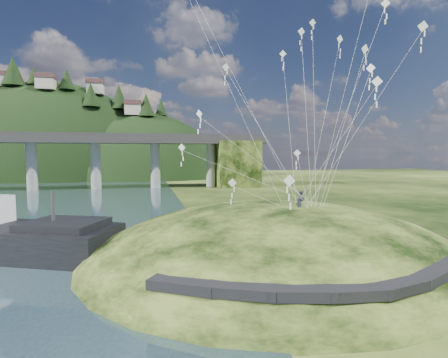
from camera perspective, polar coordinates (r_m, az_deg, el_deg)
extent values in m
plane|color=black|center=(29.37, -5.24, -14.74)|extent=(320.00, 320.00, 0.00)
ellipsoid|color=black|center=(33.59, 8.47, -15.01)|extent=(36.00, 32.00, 13.00)
cube|color=black|center=(21.05, -6.58, -16.70)|extent=(4.32, 3.62, 0.71)
cube|color=black|center=(20.03, 2.94, -17.59)|extent=(4.10, 2.97, 0.61)
cube|color=black|center=(20.14, 12.41, -17.58)|extent=(3.85, 2.37, 0.62)
cube|color=black|center=(21.17, 20.65, -16.78)|extent=(3.62, 1.83, 0.66)
cube|color=black|center=(23.02, 26.85, -15.22)|extent=(3.82, 2.27, 0.68)
cube|color=black|center=(25.58, 30.81, -13.18)|extent=(4.11, 2.97, 0.71)
cylinder|color=gray|center=(101.68, -28.90, 1.97)|extent=(2.60, 2.60, 13.00)
cylinder|color=gray|center=(98.47, -20.20, 2.18)|extent=(2.60, 2.60, 13.00)
cylinder|color=gray|center=(97.64, -11.14, 2.34)|extent=(2.60, 2.60, 13.00)
cylinder|color=gray|center=(99.26, -2.16, 2.45)|extent=(2.60, 2.60, 13.00)
cube|color=black|center=(100.89, 2.04, 2.47)|extent=(12.00, 11.00, 13.00)
ellipsoid|color=black|center=(158.60, -25.86, -1.84)|extent=(96.00, 68.00, 88.00)
ellipsoid|color=black|center=(146.88, -13.11, -3.55)|extent=(76.00, 56.00, 72.00)
cone|color=black|center=(152.48, -31.17, 14.83)|extent=(8.01, 8.01, 10.54)
cone|color=black|center=(149.71, -28.60, 14.61)|extent=(4.97, 4.97, 6.54)
cone|color=black|center=(144.93, -24.30, 14.63)|extent=(5.83, 5.83, 7.67)
cone|color=black|center=(137.60, -20.90, 12.73)|extent=(6.47, 6.47, 8.51)
cone|color=black|center=(143.54, -16.77, 12.72)|extent=(7.13, 7.13, 9.38)
cone|color=black|center=(137.82, -12.61, 11.74)|extent=(6.56, 6.56, 8.63)
cone|color=black|center=(143.49, -10.21, 11.40)|extent=(4.88, 4.88, 6.42)
cube|color=beige|center=(156.66, -32.55, 13.27)|extent=(6.00, 5.00, 4.00)
cube|color=#51312E|center=(157.13, -32.59, 14.24)|extent=(6.40, 5.40, 1.60)
cube|color=beige|center=(143.97, -27.09, 13.64)|extent=(6.00, 5.00, 4.00)
cube|color=#51312E|center=(144.46, -27.12, 14.70)|extent=(6.40, 5.40, 1.60)
cube|color=beige|center=(146.84, -20.25, 13.61)|extent=(6.00, 5.00, 4.00)
cube|color=#51312E|center=(147.31, -20.28, 14.64)|extent=(6.40, 5.40, 1.60)
cube|color=beige|center=(138.61, -14.65, 10.84)|extent=(6.00, 5.00, 4.00)
cube|color=#51312E|center=(138.95, -14.67, 11.94)|extent=(6.40, 5.40, 1.60)
cube|color=black|center=(34.82, -24.62, -6.75)|extent=(8.10, 7.53, 0.65)
cylinder|color=#2D2B2B|center=(35.22, -26.14, -4.36)|extent=(0.26, 0.26, 3.25)
cube|color=#361C16|center=(34.96, -10.06, -10.80)|extent=(15.65, 8.70, 0.40)
cylinder|color=#361C16|center=(32.73, -21.14, -12.59)|extent=(0.34, 0.34, 1.14)
cylinder|color=#361C16|center=(33.73, -15.40, -11.95)|extent=(0.34, 0.34, 1.14)
cylinder|color=#361C16|center=(35.04, -10.05, -11.25)|extent=(0.34, 0.34, 1.14)
cylinder|color=#361C16|center=(36.61, -5.15, -10.53)|extent=(0.34, 0.34, 1.14)
cylinder|color=#361C16|center=(38.43, -0.71, -9.80)|extent=(0.34, 0.34, 1.14)
imported|color=#272835|center=(30.71, 12.16, -2.91)|extent=(0.69, 0.54, 1.68)
imported|color=#272835|center=(34.97, 12.39, -1.96)|extent=(0.98, 0.78, 1.98)
cube|color=white|center=(32.49, 22.04, 19.06)|extent=(0.73, 0.20, 0.73)
cube|color=white|center=(32.36, 22.01, 18.17)|extent=(0.09, 0.06, 0.43)
cube|color=white|center=(32.23, 21.99, 17.27)|extent=(0.09, 0.06, 0.43)
cube|color=white|center=(32.11, 21.96, 16.36)|extent=(0.09, 0.06, 0.43)
cube|color=white|center=(40.76, 11.85, 4.17)|extent=(0.76, 0.35, 0.79)
cube|color=white|center=(40.76, 11.84, 3.37)|extent=(0.11, 0.04, 0.47)
cube|color=white|center=(40.78, 11.83, 2.57)|extent=(0.11, 0.04, 0.47)
cube|color=white|center=(40.79, 11.82, 1.77)|extent=(0.11, 0.04, 0.47)
cube|color=white|center=(38.11, -6.91, 5.12)|extent=(0.73, 0.50, 0.83)
cube|color=white|center=(38.10, -6.90, 4.22)|extent=(0.11, 0.06, 0.49)
cube|color=white|center=(38.11, -6.89, 3.31)|extent=(0.11, 0.06, 0.49)
cube|color=white|center=(38.12, -6.88, 2.41)|extent=(0.11, 0.06, 0.49)
cube|color=white|center=(43.77, 18.40, 20.85)|extent=(0.86, 0.28, 0.88)
cube|color=white|center=(43.59, 18.38, 20.06)|extent=(0.11, 0.07, 0.51)
cube|color=white|center=(43.42, 18.36, 19.27)|extent=(0.11, 0.07, 0.51)
cube|color=white|center=(43.26, 18.34, 18.48)|extent=(0.11, 0.07, 0.51)
cube|color=white|center=(28.35, 1.37, -0.63)|extent=(0.73, 0.17, 0.72)
cube|color=white|center=(28.40, 1.37, -1.66)|extent=(0.10, 0.04, 0.42)
cube|color=white|center=(28.46, 1.37, -2.69)|extent=(0.10, 0.04, 0.42)
cube|color=white|center=(28.53, 1.37, -3.72)|extent=(0.10, 0.04, 0.42)
cube|color=white|center=(25.64, 10.63, -0.28)|extent=(0.88, 0.19, 0.88)
cube|color=white|center=(25.70, 10.61, -1.66)|extent=(0.11, 0.03, 0.51)
cube|color=white|center=(25.77, 10.60, -3.04)|extent=(0.11, 0.03, 0.51)
cube|color=white|center=(25.85, 10.58, -4.41)|extent=(0.11, 0.03, 0.51)
cube|color=white|center=(32.33, 24.87, 24.58)|extent=(0.61, 0.35, 0.66)
cube|color=white|center=(32.16, 24.84, 23.79)|extent=(0.09, 0.04, 0.39)
cube|color=white|center=(32.01, 24.82, 22.99)|extent=(0.09, 0.04, 0.39)
cube|color=white|center=(31.85, 24.79, 22.18)|extent=(0.09, 0.04, 0.39)
cube|color=white|center=(31.66, 29.72, 20.83)|extent=(0.76, 0.28, 0.75)
cube|color=white|center=(31.51, 29.69, 19.88)|extent=(0.10, 0.03, 0.45)
cube|color=white|center=(31.36, 29.65, 18.91)|extent=(0.10, 0.03, 0.45)
cube|color=white|center=(31.22, 29.61, 17.93)|extent=(0.10, 0.03, 0.45)
cube|color=white|center=(33.10, -4.05, 10.56)|extent=(0.49, 0.65, 0.75)
cube|color=white|center=(33.04, -4.05, 9.62)|extent=(0.09, 0.08, 0.45)
cube|color=white|center=(32.99, -4.04, 8.68)|extent=(0.09, 0.08, 0.45)
cube|color=white|center=(32.95, -4.04, 7.73)|extent=(0.09, 0.08, 0.45)
cube|color=white|center=(35.84, 22.83, 16.34)|extent=(0.56, 0.64, 0.80)
cube|color=white|center=(35.72, 22.80, 15.44)|extent=(0.10, 0.08, 0.47)
cube|color=white|center=(35.61, 22.77, 14.54)|extent=(0.10, 0.08, 0.47)
cube|color=white|center=(35.51, 22.75, 13.63)|extent=(0.10, 0.08, 0.47)
cube|color=white|center=(41.75, 12.52, 22.44)|extent=(0.84, 0.22, 0.83)
cube|color=white|center=(41.57, 12.51, 21.66)|extent=(0.11, 0.05, 0.49)
cube|color=white|center=(41.39, 12.49, 20.88)|extent=(0.11, 0.05, 0.49)
cube|color=white|center=(41.22, 12.48, 20.09)|extent=(0.11, 0.05, 0.49)
cube|color=white|center=(32.60, 23.72, 14.36)|extent=(0.77, 0.51, 0.86)
cube|color=white|center=(32.49, 23.69, 13.28)|extent=(0.12, 0.05, 0.51)
cube|color=white|center=(32.39, 23.66, 12.19)|extent=(0.12, 0.05, 0.51)
cube|color=white|center=(32.31, 23.62, 11.09)|extent=(0.12, 0.05, 0.51)
cube|color=white|center=(42.51, 9.59, 19.52)|extent=(0.76, 0.26, 0.78)
cube|color=white|center=(42.36, 9.58, 18.79)|extent=(0.10, 0.03, 0.45)
cube|color=white|center=(42.23, 9.57, 18.07)|extent=(0.10, 0.03, 0.45)
cube|color=white|center=(42.10, 9.56, 17.34)|extent=(0.10, 0.03, 0.45)
cube|color=white|center=(37.28, 0.28, 17.80)|extent=(0.75, 0.22, 0.74)
cube|color=white|center=(37.16, 0.28, 17.00)|extent=(0.10, 0.05, 0.44)
cube|color=white|center=(37.04, 0.28, 16.20)|extent=(0.10, 0.05, 0.44)
cube|color=white|center=(36.94, 0.28, 15.38)|extent=(0.10, 0.05, 0.44)
cube|color=white|center=(39.46, 14.25, 23.52)|extent=(0.69, 0.25, 0.67)
cube|color=white|center=(39.30, 14.24, 22.85)|extent=(0.09, 0.03, 0.40)
cube|color=white|center=(39.14, 14.22, 22.17)|extent=(0.09, 0.03, 0.40)
cube|color=white|center=(38.99, 14.21, 21.49)|extent=(0.09, 0.03, 0.40)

